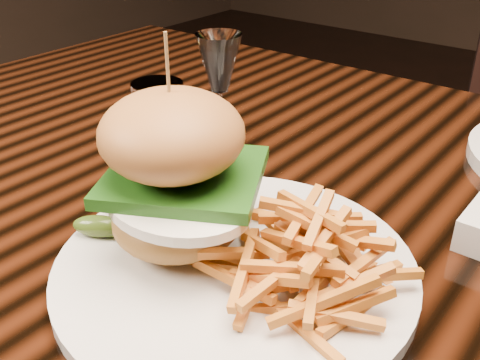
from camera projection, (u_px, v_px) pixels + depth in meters
The scene contains 4 objects.
dining_table at pixel (348, 253), 0.69m from camera, with size 1.60×0.90×0.75m.
burger_plate at pixel (228, 220), 0.51m from camera, with size 0.34×0.34×0.22m.
wine_glass at pixel (219, 68), 0.71m from camera, with size 0.06×0.06×0.16m.
water_tumbler at pixel (159, 116), 0.75m from camera, with size 0.07×0.07×0.09m, color white.
Camera 1 is at (0.24, -0.52, 1.08)m, focal length 42.00 mm.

